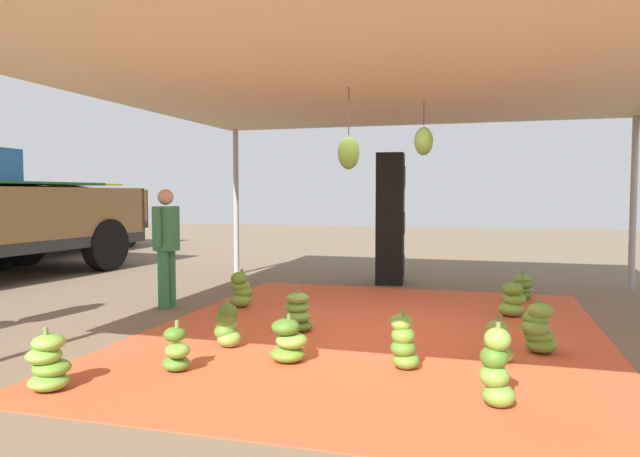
{
  "coord_description": "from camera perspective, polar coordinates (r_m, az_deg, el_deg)",
  "views": [
    {
      "loc": [
        -6.08,
        -1.15,
        1.49
      ],
      "look_at": [
        0.54,
        0.75,
        1.07
      ],
      "focal_mm": 32.69,
      "sensor_mm": 36.0,
      "label": 1
    }
  ],
  "objects": [
    {
      "name": "ground_plane",
      "position": [
        7.51,
        -18.1,
        -8.17
      ],
      "size": [
        40.0,
        40.0,
        0.0
      ],
      "primitive_type": "plane",
      "color": "brown"
    },
    {
      "name": "speaker_stack",
      "position": [
        9.67,
        6.92,
        0.95
      ],
      "size": [
        0.61,
        0.5,
        2.15
      ],
      "color": "black",
      "rests_on": "ground"
    },
    {
      "name": "banana_bunch_3",
      "position": [
        7.46,
        18.33,
        -6.7
      ],
      "size": [
        0.4,
        0.39,
        0.44
      ],
      "color": "#75A83D",
      "rests_on": "tarp_orange"
    },
    {
      "name": "banana_bunch_6",
      "position": [
        7.71,
        -7.74,
        -6.02
      ],
      "size": [
        0.41,
        0.38,
        0.5
      ],
      "color": "#6B9E38",
      "rests_on": "tarp_orange"
    },
    {
      "name": "tent_canopy",
      "position": [
        6.29,
        6.22,
        13.97
      ],
      "size": [
        8.0,
        7.0,
        2.72
      ],
      "color": "#9EA0A5",
      "rests_on": "ground"
    },
    {
      "name": "cargo_truck_far",
      "position": [
        15.18,
        -27.35,
        1.95
      ],
      "size": [
        7.11,
        2.92,
        2.4
      ],
      "color": "#2D2D2D",
      "rests_on": "ground"
    },
    {
      "name": "banana_bunch_7",
      "position": [
        4.32,
        16.86,
        -13.1
      ],
      "size": [
        0.31,
        0.31,
        0.6
      ],
      "color": "#6B9E38",
      "rests_on": "tarp_orange"
    },
    {
      "name": "banana_bunch_1",
      "position": [
        5.76,
        -9.1,
        -9.45
      ],
      "size": [
        0.32,
        0.34,
        0.45
      ],
      "color": "#75A83D",
      "rests_on": "tarp_orange"
    },
    {
      "name": "banana_bunch_11",
      "position": [
        6.34,
        -2.19,
        -8.29
      ],
      "size": [
        0.41,
        0.4,
        0.47
      ],
      "color": "#518428",
      "rests_on": "tarp_orange"
    },
    {
      "name": "tarp_orange",
      "position": [
        6.36,
        5.27,
        -10.06
      ],
      "size": [
        5.86,
        4.73,
        0.01
      ],
      "primitive_type": "cube",
      "color": "#D1512D",
      "rests_on": "ground"
    },
    {
      "name": "banana_bunch_4",
      "position": [
        5.04,
        8.19,
        -11.08
      ],
      "size": [
        0.27,
        0.28,
        0.51
      ],
      "color": "#60932D",
      "rests_on": "tarp_orange"
    },
    {
      "name": "worker_1",
      "position": [
        7.8,
        -14.82,
        -0.99
      ],
      "size": [
        0.57,
        0.35,
        1.55
      ],
      "color": "#337A4C",
      "rests_on": "ground"
    },
    {
      "name": "banana_bunch_9",
      "position": [
        5.07,
        -13.88,
        -11.58
      ],
      "size": [
        0.28,
        0.27,
        0.43
      ],
      "color": "#518428",
      "rests_on": "tarp_orange"
    },
    {
      "name": "banana_bunch_10",
      "position": [
        5.45,
        16.98,
        -10.59
      ],
      "size": [
        0.32,
        0.31,
        0.41
      ],
      "color": "#75A83D",
      "rests_on": "tarp_orange"
    },
    {
      "name": "banana_bunch_5",
      "position": [
        4.95,
        -25.05,
        -11.91
      ],
      "size": [
        0.35,
        0.36,
        0.48
      ],
      "color": "#6B9E38",
      "rests_on": "tarp_orange"
    },
    {
      "name": "banana_bunch_8",
      "position": [
        5.87,
        20.57,
        -9.21
      ],
      "size": [
        0.4,
        0.4,
        0.51
      ],
      "color": "#60932D",
      "rests_on": "tarp_orange"
    },
    {
      "name": "banana_bunch_0",
      "position": [
        5.2,
        -3.1,
        -11.05
      ],
      "size": [
        0.41,
        0.42,
        0.44
      ],
      "color": "#60932D",
      "rests_on": "tarp_orange"
    },
    {
      "name": "banana_bunch_2",
      "position": [
        8.65,
        19.14,
        -5.49
      ],
      "size": [
        0.39,
        0.39,
        0.41
      ],
      "color": "#477523",
      "rests_on": "tarp_orange"
    }
  ]
}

